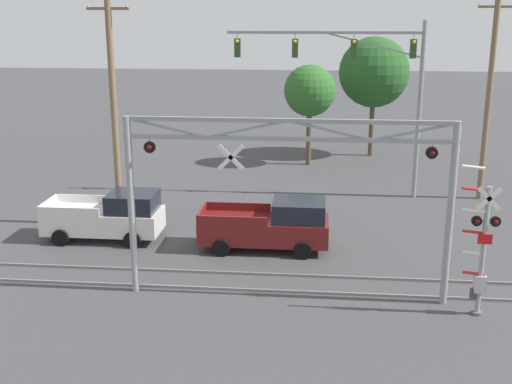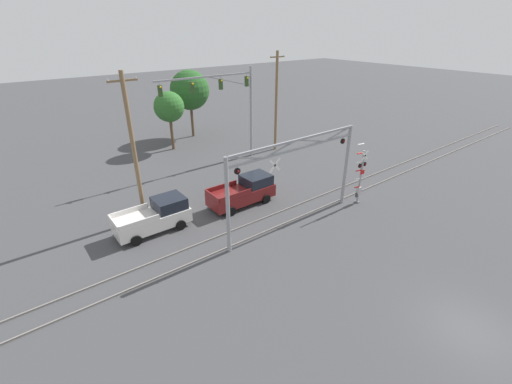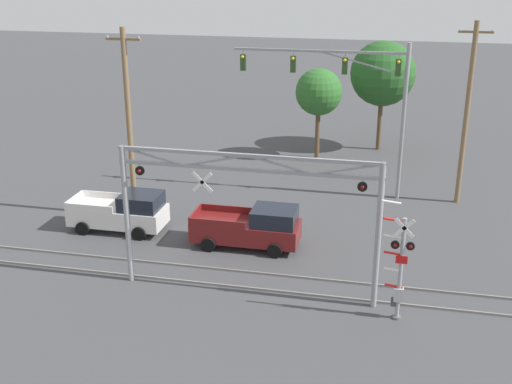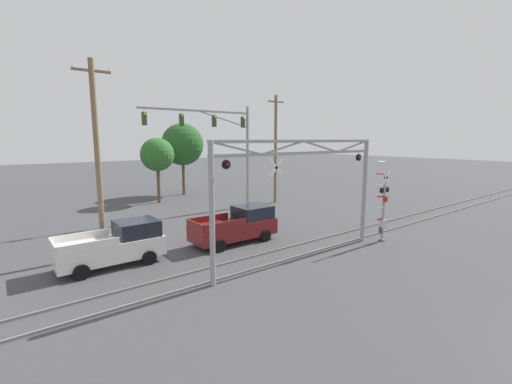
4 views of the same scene
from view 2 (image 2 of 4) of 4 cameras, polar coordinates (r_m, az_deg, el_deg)
ground_plane at (r=19.21m, az=32.13°, el=-19.11°), size 200.00×200.00×0.00m
rail_track_near at (r=24.11m, az=5.61°, el=-4.88°), size 80.00×0.08×0.10m
rail_track_far at (r=25.02m, az=3.38°, el=-3.55°), size 80.00×0.08×0.10m
crossing_gantry at (r=22.07m, az=6.54°, el=4.06°), size 10.66×0.28×6.08m
crossing_signal_mast at (r=26.81m, az=16.94°, el=2.14°), size 1.32×0.35×4.89m
traffic_signal_span at (r=33.36m, az=-4.28°, el=15.30°), size 9.83×0.39×8.93m
pickup_truck_lead at (r=26.04m, az=-1.94°, el=0.11°), size 5.19×2.25×2.07m
pickup_truck_following at (r=23.65m, az=-16.39°, el=-3.91°), size 4.88×2.25×2.07m
utility_pole_left at (r=23.59m, az=-19.71°, el=6.68°), size 1.80×0.28×10.05m
utility_pole_right at (r=37.00m, az=3.39°, el=14.87°), size 1.80×0.28×10.15m
background_tree_beyond_span at (r=42.43m, az=-10.99°, el=16.32°), size 4.57×4.57×7.83m
background_tree_far_left_verge at (r=38.16m, az=-14.29°, el=13.56°), size 3.18×3.18×6.25m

